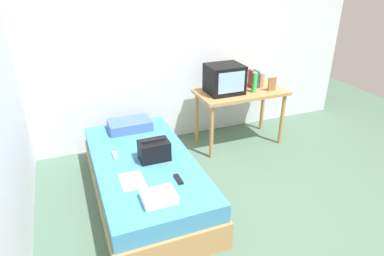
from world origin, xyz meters
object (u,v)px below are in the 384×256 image
at_px(remote_silver, 115,155).
at_px(folded_towel, 159,197).
at_px(tv, 224,79).
at_px(handbag, 154,150).
at_px(bed, 145,179).
at_px(remote_dark, 178,179).
at_px(book_row, 256,79).
at_px(picture_frame, 272,84).
at_px(water_bottle, 254,82).
at_px(pillow, 130,125).
at_px(desk, 240,98).
at_px(magazine, 132,181).

height_order(remote_silver, folded_towel, folded_towel).
height_order(tv, handbag, tv).
height_order(bed, remote_dark, remote_dark).
xyz_separation_m(book_row, picture_frame, (0.11, -0.22, -0.02)).
xyz_separation_m(bed, remote_silver, (-0.26, 0.17, 0.24)).
bearing_deg(remote_dark, book_row, 39.30).
height_order(water_bottle, folded_towel, water_bottle).
xyz_separation_m(water_bottle, book_row, (0.13, 0.18, -0.02)).
xyz_separation_m(water_bottle, remote_dark, (-1.42, -1.09, -0.42)).
height_order(pillow, remote_silver, pillow).
bearing_deg(book_row, folded_towel, -140.43).
relative_size(tv, folded_towel, 1.57).
distance_m(handbag, remote_dark, 0.46).
bearing_deg(remote_dark, folded_towel, -138.83).
xyz_separation_m(bed, desk, (1.50, 0.73, 0.43)).
bearing_deg(remote_dark, magazine, 160.19).
bearing_deg(folded_towel, water_bottle, 38.15).
xyz_separation_m(handbag, magazine, (-0.30, -0.30, -0.10)).
relative_size(bed, pillow, 4.06).
relative_size(book_row, remote_silver, 1.61).
height_order(picture_frame, handbag, picture_frame).
bearing_deg(remote_silver, desk, 17.56).
height_order(water_bottle, pillow, water_bottle).
bearing_deg(picture_frame, desk, 158.54).
bearing_deg(book_row, water_bottle, -126.78).
distance_m(bed, desk, 1.72).
bearing_deg(remote_silver, handbag, -29.33).
xyz_separation_m(book_row, pillow, (-1.73, -0.06, -0.35)).
bearing_deg(tv, magazine, -143.42).
relative_size(desk, handbag, 3.87).
height_order(tv, folded_towel, tv).
height_order(water_bottle, book_row, water_bottle).
distance_m(pillow, remote_dark, 1.23).
relative_size(handbag, remote_silver, 2.08).
xyz_separation_m(water_bottle, picture_frame, (0.24, -0.04, -0.04)).
bearing_deg(water_bottle, handbag, -156.77).
bearing_deg(pillow, picture_frame, -4.90).
distance_m(handbag, magazine, 0.43).
distance_m(water_bottle, pillow, 1.65).
xyz_separation_m(bed, handbag, (0.10, -0.03, 0.33)).
distance_m(bed, remote_dark, 0.57).
relative_size(bed, water_bottle, 7.76).
bearing_deg(pillow, book_row, 1.93).
xyz_separation_m(desk, handbag, (-1.40, -0.76, -0.10)).
xyz_separation_m(tv, remote_dark, (-1.06, -1.22, -0.47)).
bearing_deg(picture_frame, book_row, 116.89).
distance_m(water_bottle, picture_frame, 0.25).
xyz_separation_m(tv, picture_frame, (0.60, -0.17, -0.09)).
bearing_deg(picture_frame, bed, -162.68).
height_order(tv, water_bottle, tv).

